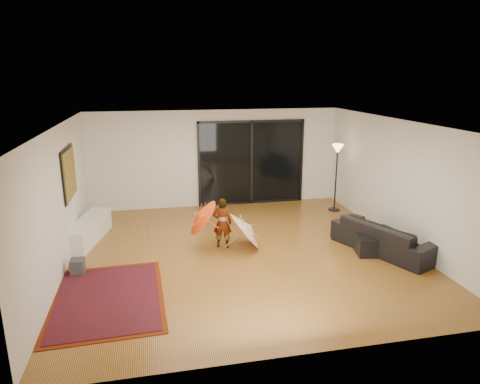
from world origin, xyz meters
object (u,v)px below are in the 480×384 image
object	(u,v)px
child	(222,223)
media_console	(89,230)
ottoman	(372,244)
sofa	(385,236)

from	to	relation	value
child	media_console	bearing A→B (deg)	-2.19
child	ottoman	bearing A→B (deg)	179.18
sofa	ottoman	size ratio (longest dim) A/B	3.32
child	sofa	bearing A→B (deg)	-179.16
sofa	media_console	bearing A→B (deg)	49.65
sofa	ottoman	world-z (taller)	sofa
media_console	child	distance (m)	3.06
ottoman	sofa	bearing A→B (deg)	2.64
media_console	ottoman	distance (m)	6.21
media_console	ottoman	size ratio (longest dim) A/B	2.70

